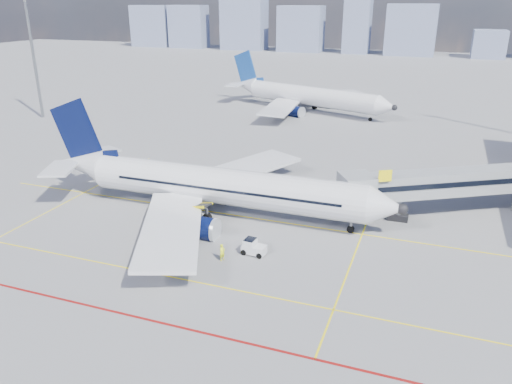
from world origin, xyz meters
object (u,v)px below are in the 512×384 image
belt_loader (182,213)px  ramp_worker (222,252)px  second_aircraft (305,96)px  cargo_dolly (181,234)px  main_aircraft (210,185)px  baggage_tug (253,247)px

belt_loader → ramp_worker: bearing=-22.0°
second_aircraft → cargo_dolly: second_aircraft is taller
main_aircraft → second_aircraft: size_ratio=1.05×
baggage_tug → ramp_worker: (-2.18, -2.08, 0.08)m
cargo_dolly → belt_loader: 5.89m
ramp_worker → cargo_dolly: bearing=93.2°
belt_loader → ramp_worker: size_ratio=4.27×
baggage_tug → cargo_dolly: 7.28m
baggage_tug → ramp_worker: 3.02m
main_aircraft → cargo_dolly: 8.26m
main_aircraft → second_aircraft: (-4.14, 56.43, 0.00)m
main_aircraft → baggage_tug: (7.85, -7.63, -2.49)m
cargo_dolly → main_aircraft: bearing=70.1°
belt_loader → ramp_worker: belt_loader is taller
baggage_tug → main_aircraft: bearing=141.1°
main_aircraft → baggage_tug: bearing=-44.4°
cargo_dolly → baggage_tug: bearing=-21.6°
baggage_tug → belt_loader: bearing=159.3°
ramp_worker → baggage_tug: bearing=-24.0°
main_aircraft → ramp_worker: size_ratio=25.57×
cargo_dolly → belt_loader: belt_loader is taller
second_aircraft → belt_loader: (1.97, -59.18, -2.50)m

